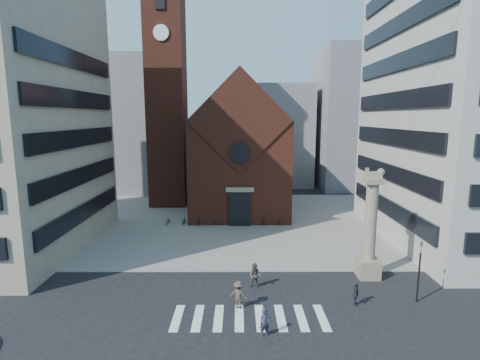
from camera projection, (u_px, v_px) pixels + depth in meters
name	position (u px, v px, depth m)	size (l,w,h in m)	color
ground	(241.00, 295.00, 26.42)	(120.00, 120.00, 0.00)	black
piazza	(240.00, 221.00, 45.15)	(46.00, 30.00, 0.05)	gray
zebra_crossing	(250.00, 318.00, 23.46)	(10.20, 3.20, 0.01)	white
church	(240.00, 151.00, 49.76)	(12.00, 16.65, 18.00)	maroon
campanile	(167.00, 92.00, 51.33)	(5.50, 5.50, 31.20)	maroon
bg_block_left	(122.00, 125.00, 63.92)	(16.00, 14.00, 22.00)	gray
bg_block_mid	(272.00, 135.00, 69.29)	(14.00, 12.00, 18.00)	gray
bg_block_right	(364.00, 119.00, 65.90)	(16.00, 14.00, 24.00)	gray
lion_column	(370.00, 235.00, 28.84)	(1.63, 1.60, 8.68)	gray
traffic_light	(419.00, 270.00, 25.10)	(0.13, 0.16, 4.30)	black
pedestrian_0	(265.00, 323.00, 21.38)	(0.60, 0.40, 1.65)	#2F2B3C
pedestrian_1	(255.00, 276.00, 27.43)	(0.91, 0.71, 1.86)	#4D443E
pedestrian_2	(356.00, 294.00, 24.91)	(0.92, 0.38, 1.57)	#24232B
pedestrian_3	(239.00, 295.00, 24.52)	(1.20, 0.69, 1.86)	#493C31
scooter_0	(168.00, 221.00, 43.41)	(0.54, 1.54, 0.81)	#232325
scooter_1	(184.00, 221.00, 43.41)	(0.42, 1.49, 0.90)	#232325
scooter_2	(200.00, 221.00, 43.43)	(0.54, 1.54, 0.81)	#232325
scooter_3	(216.00, 221.00, 43.43)	(0.42, 1.49, 0.90)	#232325
scooter_4	(232.00, 221.00, 43.44)	(0.54, 1.54, 0.81)	#232325
scooter_5	(248.00, 221.00, 43.44)	(0.42, 1.49, 0.90)	#232325
scooter_6	(264.00, 221.00, 43.46)	(0.54, 1.54, 0.81)	#232325
scooter_7	(280.00, 221.00, 43.46)	(0.42, 1.49, 0.90)	#232325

